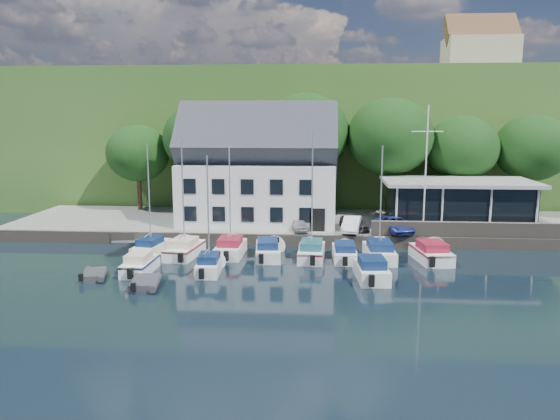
% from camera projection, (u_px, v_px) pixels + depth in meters
% --- Properties ---
extents(ground, '(180.00, 180.00, 0.00)m').
position_uv_depth(ground, '(340.00, 289.00, 34.50)').
color(ground, black).
rests_on(ground, ground).
extents(quay, '(60.00, 13.00, 1.00)m').
position_uv_depth(quay, '(333.00, 226.00, 51.61)').
color(quay, gray).
rests_on(quay, ground).
extents(quay_face, '(60.00, 0.30, 1.00)m').
position_uv_depth(quay_face, '(335.00, 241.00, 45.22)').
color(quay_face, '#5F574C').
rests_on(quay_face, ground).
extents(hillside, '(160.00, 75.00, 16.00)m').
position_uv_depth(hillside, '(328.00, 131.00, 94.02)').
color(hillside, '#2F5A22').
rests_on(hillside, ground).
extents(field_patch, '(50.00, 30.00, 0.30)m').
position_uv_depth(field_patch, '(372.00, 85.00, 99.89)').
color(field_patch, '#596331').
rests_on(field_patch, hillside).
extents(farmhouse, '(10.40, 7.00, 8.20)m').
position_uv_depth(farmhouse, '(480.00, 51.00, 80.51)').
color(farmhouse, '#C3B096').
rests_on(farmhouse, hillside).
extents(harbor_building, '(14.40, 8.20, 8.70)m').
position_uv_depth(harbor_building, '(258.00, 175.00, 50.29)').
color(harbor_building, silver).
rests_on(harbor_building, quay).
extents(club_pavilion, '(13.20, 7.20, 4.10)m').
position_uv_depth(club_pavilion, '(457.00, 203.00, 48.90)').
color(club_pavilion, black).
rests_on(club_pavilion, quay).
extents(seawall, '(18.00, 0.50, 1.20)m').
position_uv_depth(seawall, '(483.00, 230.00, 44.56)').
color(seawall, '#5F574C').
rests_on(seawall, quay).
extents(gangway, '(1.20, 6.00, 1.40)m').
position_uv_depth(gangway, '(133.00, 249.00, 44.53)').
color(gangway, silver).
rests_on(gangway, ground).
extents(car_silver, '(2.12, 3.48, 1.11)m').
position_uv_depth(car_silver, '(299.00, 224.00, 46.87)').
color(car_silver, '#B5B5BA').
rests_on(car_silver, quay).
extents(car_white, '(2.04, 4.15, 1.31)m').
position_uv_depth(car_white, '(352.00, 224.00, 46.54)').
color(car_white, silver).
rests_on(car_white, quay).
extents(car_dgrey, '(2.81, 4.31, 1.16)m').
position_uv_depth(car_dgrey, '(354.00, 223.00, 47.43)').
color(car_dgrey, '#2E2E33').
rests_on(car_dgrey, quay).
extents(car_blue, '(2.86, 4.42, 1.41)m').
position_uv_depth(car_blue, '(395.00, 224.00, 46.28)').
color(car_blue, navy).
rests_on(car_blue, quay).
extents(flagpole, '(2.56, 0.20, 10.65)m').
position_uv_depth(flagpole, '(426.00, 171.00, 44.82)').
color(flagpole, silver).
rests_on(flagpole, quay).
extents(tree_0, '(6.47, 6.47, 8.84)m').
position_uv_depth(tree_0, '(138.00, 168.00, 56.59)').
color(tree_0, black).
rests_on(tree_0, quay).
extents(tree_1, '(8.16, 8.16, 11.16)m').
position_uv_depth(tree_1, '(204.00, 157.00, 55.73)').
color(tree_1, black).
rests_on(tree_1, quay).
extents(tree_2, '(8.80, 8.80, 12.03)m').
position_uv_depth(tree_2, '(305.00, 153.00, 54.66)').
color(tree_2, black).
rests_on(tree_2, quay).
extents(tree_3, '(8.44, 8.44, 11.54)m').
position_uv_depth(tree_3, '(389.00, 157.00, 53.78)').
color(tree_3, black).
rests_on(tree_3, quay).
extents(tree_4, '(7.17, 7.17, 9.80)m').
position_uv_depth(tree_4, '(461.00, 165.00, 54.05)').
color(tree_4, black).
rests_on(tree_4, quay).
extents(tree_5, '(7.25, 7.25, 9.91)m').
position_uv_depth(tree_5, '(531.00, 165.00, 53.69)').
color(tree_5, black).
rests_on(tree_5, quay).
extents(boat_r1_0, '(2.69, 6.31, 8.38)m').
position_uv_depth(boat_r1_0, '(149.00, 202.00, 42.45)').
color(boat_r1_0, white).
rests_on(boat_r1_0, ground).
extents(boat_r1_1, '(2.93, 6.63, 8.96)m').
position_uv_depth(boat_r1_1, '(183.00, 199.00, 41.60)').
color(boat_r1_1, white).
rests_on(boat_r1_1, ground).
extents(boat_r1_2, '(2.28, 6.16, 9.11)m').
position_uv_depth(boat_r1_2, '(230.00, 198.00, 41.92)').
color(boat_r1_2, white).
rests_on(boat_r1_2, ground).
extents(boat_r1_3, '(2.66, 6.68, 1.47)m').
position_uv_depth(boat_r1_3, '(268.00, 248.00, 41.96)').
color(boat_r1_3, white).
rests_on(boat_r1_3, ground).
extents(boat_r1_4, '(2.32, 6.48, 9.11)m').
position_uv_depth(boat_r1_4, '(312.00, 200.00, 40.82)').
color(boat_r1_4, white).
rests_on(boat_r1_4, ground).
extents(boat_r1_5, '(2.02, 6.18, 1.35)m').
position_uv_depth(boat_r1_5, '(345.00, 251.00, 41.37)').
color(boat_r1_5, white).
rests_on(boat_r1_5, ground).
extents(boat_r1_6, '(2.55, 6.70, 9.21)m').
position_uv_depth(boat_r1_6, '(381.00, 200.00, 40.63)').
color(boat_r1_6, white).
rests_on(boat_r1_6, ground).
extents(boat_r1_7, '(3.28, 6.48, 1.56)m').
position_uv_depth(boat_r1_7, '(431.00, 251.00, 40.88)').
color(boat_r1_7, white).
rests_on(boat_r1_7, ground).
extents(boat_r2_0, '(1.95, 5.53, 1.47)m').
position_uv_depth(boat_r2_0, '(140.00, 262.00, 37.91)').
color(boat_r2_0, white).
rests_on(boat_r2_0, ground).
extents(boat_r2_1, '(1.98, 5.34, 8.66)m').
position_uv_depth(boat_r2_1, '(208.00, 212.00, 37.22)').
color(boat_r2_1, white).
rests_on(boat_r2_1, ground).
extents(boat_r2_3, '(2.58, 6.00, 1.57)m').
position_uv_depth(boat_r2_3, '(371.00, 268.00, 36.35)').
color(boat_r2_3, white).
rests_on(boat_r2_3, ground).
extents(dinghy_0, '(2.36, 3.11, 0.64)m').
position_uv_depth(dinghy_0, '(94.00, 273.00, 36.73)').
color(dinghy_0, '#333338').
rests_on(dinghy_0, ground).
extents(dinghy_1, '(2.40, 3.44, 0.74)m').
position_uv_depth(dinghy_1, '(145.00, 282.00, 34.77)').
color(dinghy_1, '#333338').
rests_on(dinghy_1, ground).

